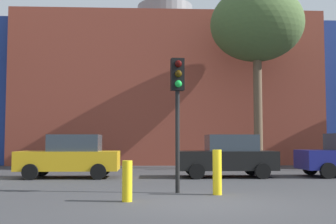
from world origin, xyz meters
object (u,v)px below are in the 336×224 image
object	(u,v)px
parked_car_2	(227,156)
bollard_yellow_1	(127,181)
traffic_light_island	(178,93)
bollard_yellow_0	(217,172)
bare_tree_0	(257,25)
parked_car_1	(71,156)

from	to	relation	value
parked_car_2	bollard_yellow_1	world-z (taller)	parked_car_2
traffic_light_island	bollard_yellow_0	distance (m)	2.42
bare_tree_0	parked_car_1	bearing A→B (deg)	-150.39
bare_tree_0	bollard_yellow_1	distance (m)	14.78
traffic_light_island	bollard_yellow_0	size ratio (longest dim) A/B	3.13
parked_car_1	bollard_yellow_0	size ratio (longest dim) A/B	3.24
traffic_light_island	bollard_yellow_1	distance (m)	3.04
parked_car_2	bollard_yellow_0	size ratio (longest dim) A/B	3.24
parked_car_2	bare_tree_0	distance (m)	8.71
traffic_light_island	bare_tree_0	bearing A→B (deg)	146.76
traffic_light_island	bare_tree_0	world-z (taller)	bare_tree_0
parked_car_1	bare_tree_0	distance (m)	12.05
bollard_yellow_1	parked_car_1	bearing A→B (deg)	111.31
traffic_light_island	parked_car_1	bearing A→B (deg)	-149.10
parked_car_1	bollard_yellow_1	size ratio (longest dim) A/B	4.02
bare_tree_0	bollard_yellow_1	world-z (taller)	bare_tree_0
bollard_yellow_0	bollard_yellow_1	size ratio (longest dim) A/B	1.24
parked_car_2	bollard_yellow_0	xyz separation A→B (m)	(-1.28, -5.34, -0.24)
parked_car_2	traffic_light_island	bearing A→B (deg)	64.98
bare_tree_0	bollard_yellow_0	bearing A→B (deg)	-110.55
parked_car_1	traffic_light_island	bearing A→B (deg)	127.86
parked_car_1	bollard_yellow_0	distance (m)	7.22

